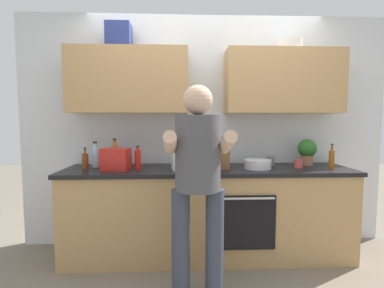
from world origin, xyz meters
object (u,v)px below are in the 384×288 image
(cup_ceramic, at_px, (298,164))
(grocery_bag_crisps, at_px, (116,159))
(person_standing, at_px, (198,175))
(bottle_vinegar, at_px, (85,161))
(bottle_wine, at_px, (210,157))
(potted_herb, at_px, (307,151))
(bottle_juice, at_px, (115,155))
(cup_stoneware, at_px, (271,161))
(knife_block, at_px, (224,156))
(grocery_bag_produce, at_px, (181,161))
(bottle_oil, at_px, (213,152))
(bottle_hotsauce, at_px, (138,159))
(bottle_syrup, at_px, (332,159))
(cup_coffee, at_px, (183,161))
(bottle_water, at_px, (95,157))
(mixing_bowl, at_px, (258,164))

(cup_ceramic, bearing_deg, grocery_bag_crisps, -178.17)
(person_standing, xyz_separation_m, bottle_vinegar, (-1.06, 0.70, 0.01))
(bottle_wine, xyz_separation_m, potted_herb, (1.07, 0.32, 0.02))
(bottle_juice, height_order, bottle_vinegar, bottle_juice)
(cup_stoneware, distance_m, potted_herb, 0.41)
(knife_block, bearing_deg, grocery_bag_produce, -174.28)
(person_standing, height_order, bottle_vinegar, person_standing)
(bottle_oil, bearing_deg, cup_stoneware, 4.04)
(grocery_bag_produce, xyz_separation_m, grocery_bag_crisps, (-0.62, 0.01, 0.02))
(grocery_bag_crisps, bearing_deg, bottle_hotsauce, 6.99)
(person_standing, height_order, cup_stoneware, person_standing)
(cup_ceramic, bearing_deg, potted_herb, 47.02)
(cup_ceramic, relative_size, potted_herb, 0.31)
(bottle_syrup, height_order, cup_coffee, bottle_syrup)
(bottle_oil, xyz_separation_m, bottle_water, (-1.19, 0.01, -0.04))
(cup_ceramic, bearing_deg, bottle_hotsauce, -178.84)
(cup_ceramic, bearing_deg, bottle_water, 176.52)
(bottle_vinegar, height_order, cup_stoneware, bottle_vinegar)
(person_standing, relative_size, grocery_bag_crisps, 6.32)
(person_standing, relative_size, cup_coffee, 17.00)
(bottle_hotsauce, relative_size, mixing_bowl, 0.88)
(grocery_bag_crisps, bearing_deg, bottle_vinegar, 164.63)
(knife_block, bearing_deg, cup_coffee, 154.30)
(bottle_juice, height_order, cup_coffee, bottle_juice)
(bottle_wine, relative_size, bottle_juice, 1.15)
(cup_coffee, height_order, cup_ceramic, cup_coffee)
(bottle_hotsauce, xyz_separation_m, grocery_bag_produce, (0.41, -0.03, -0.01))
(person_standing, distance_m, bottle_oil, 0.81)
(bottle_water, bearing_deg, mixing_bowl, -5.26)
(bottle_vinegar, height_order, cup_coffee, bottle_vinegar)
(grocery_bag_produce, bearing_deg, bottle_water, 167.74)
(bottle_wine, bearing_deg, bottle_juice, 160.06)
(bottle_wine, bearing_deg, cup_ceramic, 9.19)
(bottle_hotsauce, height_order, bottle_water, bottle_water)
(potted_herb, xyz_separation_m, grocery_bag_produce, (-1.35, -0.24, -0.07))
(cup_stoneware, xyz_separation_m, grocery_bag_produce, (-0.95, -0.22, 0.04))
(bottle_syrup, bearing_deg, bottle_water, 174.52)
(cup_stoneware, distance_m, grocery_bag_produce, 0.97)
(bottle_juice, xyz_separation_m, cup_stoneware, (1.63, -0.05, -0.07))
(cup_ceramic, xyz_separation_m, cup_stoneware, (-0.23, 0.15, 0.01))
(person_standing, xyz_separation_m, cup_ceramic, (1.05, 0.67, -0.02))
(bottle_hotsauce, distance_m, bottle_water, 0.48)
(person_standing, bearing_deg, bottle_syrup, 23.08)
(person_standing, distance_m, knife_block, 0.71)
(bottle_syrup, distance_m, cup_stoneware, 0.58)
(bottle_juice, bearing_deg, mixing_bowl, -8.96)
(mixing_bowl, bearing_deg, bottle_juice, 171.04)
(bottle_oil, distance_m, bottle_vinegar, 1.27)
(bottle_oil, height_order, grocery_bag_produce, bottle_oil)
(bottle_wine, relative_size, potted_herb, 1.19)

